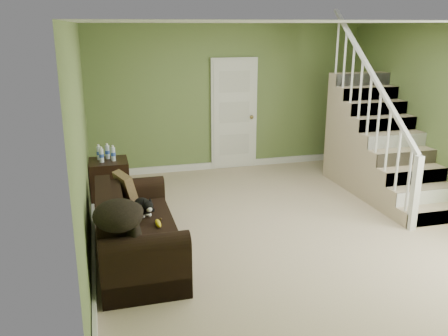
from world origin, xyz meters
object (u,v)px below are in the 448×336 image
banana (158,223)px  cat (143,207)px  side_table (110,182)px  sofa (134,234)px

banana → cat: bearing=106.0°
side_table → banana: bearing=-77.0°
sofa → side_table: bearing=96.0°
side_table → cat: side_table is taller
sofa → side_table: size_ratio=2.23×
sofa → side_table: (-0.20, 1.87, 0.04)m
sofa → cat: 0.36m
cat → banana: 0.39m
sofa → side_table: 1.88m
side_table → banana: size_ratio=4.31×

